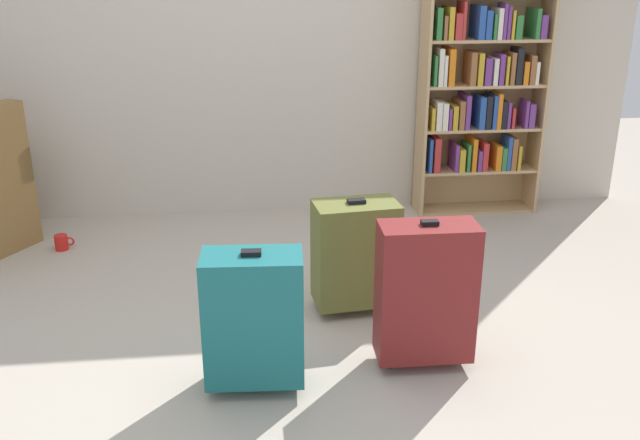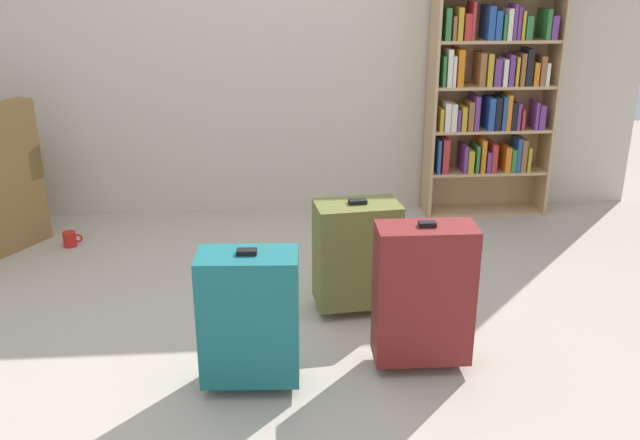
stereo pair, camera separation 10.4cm
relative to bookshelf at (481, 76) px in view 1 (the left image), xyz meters
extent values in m
plane|color=#B2A899|center=(-1.48, -1.77, -0.95)|extent=(9.09, 9.09, 0.00)
cube|color=beige|center=(-1.48, 0.19, 0.35)|extent=(5.19, 0.10, 2.60)
cube|color=tan|center=(-0.40, -0.01, -0.07)|extent=(0.02, 0.26, 1.77)
cube|color=tan|center=(0.42, -0.01, -0.07)|extent=(0.02, 0.26, 1.77)
cube|color=tan|center=(0.01, 0.11, -0.07)|extent=(0.84, 0.02, 1.77)
cube|color=tan|center=(0.01, -0.01, -0.94)|extent=(0.80, 0.24, 0.02)
cube|color=tan|center=(0.01, -0.01, -0.65)|extent=(0.80, 0.24, 0.02)
cube|color=tan|center=(0.01, -0.01, -0.35)|extent=(0.80, 0.24, 0.02)
cube|color=tan|center=(0.01, -0.01, -0.06)|extent=(0.80, 0.24, 0.02)
cube|color=tan|center=(0.01, -0.01, 0.23)|extent=(0.80, 0.24, 0.02)
cube|color=#264C99|center=(-0.35, -0.04, -0.52)|extent=(0.02, 0.18, 0.23)
cube|color=#B22D2D|center=(-0.30, -0.02, -0.52)|extent=(0.04, 0.21, 0.24)
cube|color=#66337F|center=(-0.16, -0.03, -0.54)|extent=(0.02, 0.19, 0.19)
cube|color=gold|center=(-0.12, -0.03, -0.56)|extent=(0.04, 0.20, 0.16)
cube|color=#2D7238|center=(-0.08, -0.04, -0.54)|extent=(0.02, 0.18, 0.19)
cube|color=orange|center=(-0.04, -0.03, -0.52)|extent=(0.03, 0.20, 0.23)
cube|color=#66337F|center=(0.00, -0.03, -0.57)|extent=(0.03, 0.20, 0.14)
cube|color=#B22D2D|center=(0.04, -0.03, -0.54)|extent=(0.04, 0.19, 0.20)
cube|color=orange|center=(0.13, -0.04, -0.55)|extent=(0.04, 0.19, 0.17)
cube|color=#2D7238|center=(0.17, -0.05, -0.56)|extent=(0.03, 0.15, 0.16)
cube|color=#264C99|center=(0.20, -0.05, -0.52)|extent=(0.03, 0.16, 0.23)
cube|color=brown|center=(0.24, -0.03, -0.53)|extent=(0.04, 0.20, 0.22)
cube|color=gold|center=(0.28, -0.02, -0.55)|extent=(0.02, 0.21, 0.17)
cube|color=gold|center=(-0.34, -0.04, -0.27)|extent=(0.02, 0.17, 0.15)
cube|color=silver|center=(-0.30, -0.05, -0.25)|extent=(0.04, 0.15, 0.19)
cube|color=silver|center=(-0.26, -0.03, -0.25)|extent=(0.04, 0.19, 0.18)
cube|color=#66337F|center=(-0.23, -0.03, -0.27)|extent=(0.02, 0.19, 0.14)
cube|color=gold|center=(-0.19, -0.03, -0.26)|extent=(0.03, 0.20, 0.16)
cube|color=brown|center=(-0.15, -0.03, -0.25)|extent=(0.04, 0.19, 0.19)
cube|color=#66337F|center=(-0.11, -0.02, -0.23)|extent=(0.03, 0.21, 0.23)
cube|color=#264C99|center=(-0.01, -0.03, -0.24)|extent=(0.04, 0.19, 0.22)
cube|color=black|center=(0.03, -0.06, -0.23)|extent=(0.04, 0.15, 0.22)
cube|color=#264C99|center=(0.08, -0.02, -0.23)|extent=(0.03, 0.21, 0.23)
cube|color=orange|center=(0.11, -0.03, -0.23)|extent=(0.03, 0.19, 0.24)
cube|color=black|center=(0.14, -0.02, -0.25)|extent=(0.04, 0.21, 0.19)
cube|color=#66337F|center=(0.18, -0.03, -0.25)|extent=(0.02, 0.20, 0.18)
cube|color=#B22D2D|center=(0.21, -0.02, -0.27)|extent=(0.02, 0.21, 0.14)
cube|color=#66337F|center=(0.30, -0.06, -0.25)|extent=(0.02, 0.14, 0.19)
cube|color=#66337F|center=(0.34, -0.05, -0.26)|extent=(0.04, 0.15, 0.16)
cube|color=#2D7238|center=(-0.35, -0.02, 0.05)|extent=(0.02, 0.22, 0.20)
cube|color=silver|center=(-0.31, -0.03, 0.07)|extent=(0.03, 0.19, 0.24)
cube|color=silver|center=(-0.28, -0.04, 0.05)|extent=(0.02, 0.18, 0.20)
cube|color=orange|center=(-0.24, -0.02, 0.07)|extent=(0.04, 0.22, 0.24)
cube|color=brown|center=(-0.09, -0.04, 0.06)|extent=(0.04, 0.18, 0.22)
cube|color=gold|center=(-0.04, -0.04, 0.06)|extent=(0.04, 0.18, 0.21)
cube|color=#66337F|center=(0.01, -0.02, 0.04)|extent=(0.04, 0.21, 0.18)
cube|color=silver|center=(0.06, -0.03, 0.04)|extent=(0.03, 0.19, 0.17)
cube|color=#66337F|center=(0.10, -0.05, 0.05)|extent=(0.03, 0.16, 0.20)
cube|color=gold|center=(0.14, -0.04, 0.04)|extent=(0.02, 0.17, 0.19)
cube|color=brown|center=(0.17, -0.04, 0.06)|extent=(0.03, 0.18, 0.21)
cube|color=black|center=(0.22, -0.05, 0.07)|extent=(0.04, 0.16, 0.24)
cube|color=orange|center=(0.27, -0.03, 0.03)|extent=(0.03, 0.21, 0.15)
cube|color=brown|center=(0.31, -0.03, 0.05)|extent=(0.04, 0.20, 0.19)
cube|color=silver|center=(0.34, -0.04, 0.02)|extent=(0.02, 0.17, 0.15)
cube|color=#2D7238|center=(-0.34, -0.03, 0.34)|extent=(0.03, 0.20, 0.20)
cube|color=brown|center=(-0.30, -0.04, 0.32)|extent=(0.02, 0.18, 0.15)
cube|color=gold|center=(-0.26, -0.03, 0.35)|extent=(0.03, 0.20, 0.20)
cube|color=#B22D2D|center=(-0.21, -0.03, 0.33)|extent=(0.04, 0.20, 0.17)
cube|color=#B22D2D|center=(-0.18, -0.04, 0.36)|extent=(0.02, 0.18, 0.24)
cube|color=#264C99|center=(-0.06, -0.02, 0.35)|extent=(0.04, 0.21, 0.21)
cube|color=#264C99|center=(-0.01, -0.03, 0.34)|extent=(0.04, 0.19, 0.18)
cube|color=#2D7238|center=(0.03, -0.04, 0.33)|extent=(0.02, 0.19, 0.16)
cube|color=silver|center=(0.06, -0.04, 0.34)|extent=(0.03, 0.18, 0.20)
cube|color=#66337F|center=(0.09, -0.05, 0.36)|extent=(0.02, 0.15, 0.22)
cube|color=#66337F|center=(0.12, -0.03, 0.35)|extent=(0.02, 0.19, 0.21)
cube|color=gold|center=(0.15, -0.04, 0.34)|extent=(0.02, 0.17, 0.18)
cube|color=#2D7238|center=(0.19, -0.05, 0.32)|extent=(0.04, 0.15, 0.15)
cube|color=#2D7238|center=(0.31, -0.03, 0.34)|extent=(0.03, 0.19, 0.19)
cube|color=#66337F|center=(0.35, -0.05, 0.32)|extent=(0.04, 0.15, 0.15)
cylinder|color=red|center=(-2.74, -0.44, -0.90)|extent=(0.08, 0.08, 0.10)
torus|color=red|center=(-2.69, -0.44, -0.90)|extent=(0.06, 0.01, 0.06)
cube|color=brown|center=(-1.07, -1.41, -0.64)|extent=(0.43, 0.28, 0.52)
cube|color=black|center=(-1.07, -1.41, -0.37)|extent=(0.09, 0.06, 0.02)
cylinder|color=black|center=(-1.21, -1.43, -0.93)|extent=(0.06, 0.06, 0.05)
cylinder|color=black|center=(-0.93, -1.40, -0.93)|extent=(0.06, 0.06, 0.05)
cube|color=maroon|center=(-0.85, -1.96, -0.60)|extent=(0.42, 0.20, 0.61)
cube|color=black|center=(-0.85, -1.96, -0.28)|extent=(0.07, 0.04, 0.02)
cylinder|color=black|center=(-1.00, -1.96, -0.93)|extent=(0.05, 0.05, 0.05)
cylinder|color=black|center=(-0.71, -1.96, -0.93)|extent=(0.05, 0.05, 0.05)
cube|color=#19666B|center=(-1.59, -2.06, -0.63)|extent=(0.41, 0.24, 0.55)
cube|color=black|center=(-1.59, -2.06, -0.34)|extent=(0.08, 0.05, 0.02)
cylinder|color=black|center=(-1.73, -2.05, -0.93)|extent=(0.05, 0.05, 0.05)
cylinder|color=black|center=(-1.45, -2.07, -0.93)|extent=(0.05, 0.05, 0.05)
camera|label=1|loc=(-1.60, -4.57, 0.73)|focal=39.19mm
camera|label=2|loc=(-1.50, -4.58, 0.73)|focal=39.19mm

